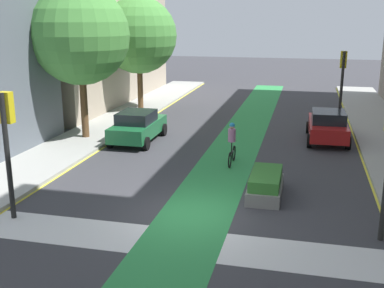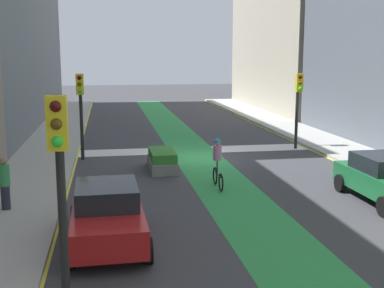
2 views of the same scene
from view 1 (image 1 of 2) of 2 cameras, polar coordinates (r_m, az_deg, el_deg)
name	(u,v)px [view 1 (image 1 of 2)]	position (r m, az deg, el deg)	size (l,w,h in m)	color
ground_plane	(191,214)	(15.42, -0.17, -8.42)	(120.00, 120.00, 0.00)	#38383D
bike_lane_paint	(196,215)	(15.39, 0.46, -8.47)	(2.40, 60.00, 0.01)	#2D8C47
crosswalk_band	(174,242)	(13.67, -2.19, -11.66)	(12.00, 1.80, 0.01)	silver
curb_stripe_left	(24,198)	(17.72, -19.49, -6.12)	(0.16, 60.00, 0.01)	yellow
traffic_signal_near_left	(7,131)	(15.46, -21.20, 1.48)	(0.35, 0.52, 3.96)	black
traffic_signal_far_right	(342,74)	(28.55, 17.55, 8.01)	(0.35, 0.52, 4.24)	black
car_green_left_far	(138,126)	(24.07, -6.50, 2.14)	(2.05, 4.21, 1.57)	#196033
car_red_right_far	(328,126)	(24.98, 15.92, 2.13)	(2.09, 4.24, 1.57)	#A51919
cyclist_in_lane	(232,143)	(20.17, 4.80, 0.14)	(0.32, 1.73, 1.86)	black
street_tree_near	(80,35)	(24.38, -13.25, 12.54)	(4.86, 4.86, 7.53)	brown
street_tree_far	(139,36)	(31.65, -6.38, 12.77)	(4.90, 4.90, 7.24)	brown
median_planter	(266,185)	(17.04, 8.79, -4.81)	(1.14, 2.56, 0.85)	slate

